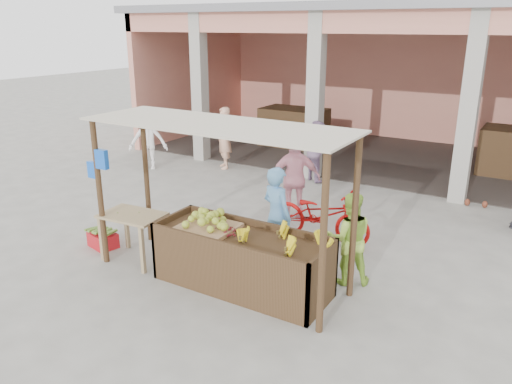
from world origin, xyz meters
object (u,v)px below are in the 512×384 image
Objects in this scene: red_crate at (103,240)px; vendor_green at (349,236)px; fruit_stall at (242,262)px; vendor_blue at (277,213)px; motorcycle at (320,214)px; side_table at (133,222)px.

vendor_green is (4.10, 1.03, 0.62)m from red_crate.
fruit_stall is 1.08m from vendor_blue.
vendor_green is at bearing -160.39° from vendor_blue.
red_crate is 3.14m from vendor_blue.
motorcycle is at bearing -79.50° from vendor_green.
vendor_blue is at bearing 33.29° from red_crate.
side_table is at bearing 49.67° from vendor_blue.
vendor_green is (1.26, 0.96, 0.34)m from fruit_stall.
vendor_green is at bearing -142.50° from motorcycle.
motorcycle is (0.24, 1.17, -0.36)m from vendor_blue.
side_table is (-1.99, -0.15, 0.27)m from fruit_stall.
fruit_stall is 2.02m from side_table.
motorcycle reaches higher than fruit_stall.
vendor_blue is 1.16× the size of vendor_green.
fruit_stall is at bearing 170.37° from motorcycle.
side_table is 2.13× the size of red_crate.
vendor_green reaches higher than fruit_stall.
vendor_blue is at bearing 24.15° from side_table.
fruit_stall is at bearing -0.60° from side_table.
side_table is at bearing 8.01° from red_crate.
side_table is 3.23m from motorcycle.
red_crate is at bearing 123.22° from motorcycle.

